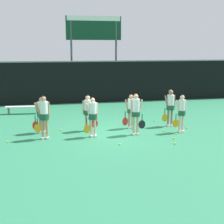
# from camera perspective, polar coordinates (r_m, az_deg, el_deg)

# --- Properties ---
(ground_plane) EXTENTS (140.00, 140.00, 0.00)m
(ground_plane) POSITION_cam_1_polar(r_m,az_deg,el_deg) (13.87, -0.10, -3.75)
(ground_plane) COLOR #2D7F56
(fence_windscreen) EXTENTS (60.00, 0.08, 2.82)m
(fence_windscreen) POSITION_cam_1_polar(r_m,az_deg,el_deg) (21.09, -4.22, 5.54)
(fence_windscreen) COLOR black
(fence_windscreen) RESTS_ON ground_plane
(scoreboard) EXTENTS (3.85, 0.15, 5.80)m
(scoreboard) POSITION_cam_1_polar(r_m,az_deg,el_deg) (22.28, -3.34, 13.90)
(scoreboard) COLOR #515156
(scoreboard) RESTS_ON ground_plane
(bench_courtside) EXTENTS (1.96, 0.50, 0.43)m
(bench_courtside) POSITION_cam_1_polar(r_m,az_deg,el_deg) (18.32, -15.98, 0.84)
(bench_courtside) COLOR silver
(bench_courtside) RESTS_ON ground_plane
(player_0) EXTENTS (0.66, 0.37, 1.80)m
(player_0) POSITION_cam_1_polar(r_m,az_deg,el_deg) (12.96, -12.35, -0.26)
(player_0) COLOR tan
(player_0) RESTS_ON ground_plane
(player_1) EXTENTS (0.62, 0.36, 1.68)m
(player_1) POSITION_cam_1_polar(r_m,az_deg,el_deg) (12.99, -3.56, -0.38)
(player_1) COLOR beige
(player_1) RESTS_ON ground_plane
(player_2) EXTENTS (0.67, 0.38, 1.79)m
(player_2) POSITION_cam_1_polar(r_m,az_deg,el_deg) (13.32, 4.39, 0.27)
(player_2) COLOR tan
(player_2) RESTS_ON ground_plane
(player_3) EXTENTS (0.63, 0.33, 1.69)m
(player_3) POSITION_cam_1_polar(r_m,az_deg,el_deg) (14.01, 12.58, 0.27)
(player_3) COLOR beige
(player_3) RESTS_ON ground_plane
(player_4) EXTENTS (0.68, 0.41, 1.60)m
(player_4) POSITION_cam_1_polar(r_m,az_deg,el_deg) (13.94, -12.74, 0.01)
(player_4) COLOR tan
(player_4) RESTS_ON ground_plane
(player_5) EXTENTS (0.67, 0.39, 1.63)m
(player_5) POSITION_cam_1_polar(r_m,az_deg,el_deg) (13.98, -4.40, 0.39)
(player_5) COLOR tan
(player_5) RESTS_ON ground_plane
(player_6) EXTENTS (0.62, 0.34, 1.60)m
(player_6) POSITION_cam_1_polar(r_m,az_deg,el_deg) (14.42, 3.46, 0.63)
(player_6) COLOR tan
(player_6) RESTS_ON ground_plane
(player_7) EXTENTS (0.65, 0.38, 1.76)m
(player_7) POSITION_cam_1_polar(r_m,az_deg,el_deg) (15.00, 10.61, 1.35)
(player_7) COLOR #8C664C
(player_7) RESTS_ON ground_plane
(tennis_ball_0) EXTENTS (0.07, 0.07, 0.07)m
(tennis_ball_0) POSITION_cam_1_polar(r_m,az_deg,el_deg) (12.11, 1.44, -5.92)
(tennis_ball_0) COLOR #CCE033
(tennis_ball_0) RESTS_ON ground_plane
(tennis_ball_1) EXTENTS (0.07, 0.07, 0.07)m
(tennis_ball_1) POSITION_cam_1_polar(r_m,az_deg,el_deg) (13.11, 11.21, -4.76)
(tennis_ball_1) COLOR #CCE033
(tennis_ball_1) RESTS_ON ground_plane
(tennis_ball_2) EXTENTS (0.07, 0.07, 0.07)m
(tennis_ball_2) POSITION_cam_1_polar(r_m,az_deg,el_deg) (16.00, 7.83, -1.62)
(tennis_ball_2) COLOR #CCE033
(tennis_ball_2) RESTS_ON ground_plane
(tennis_ball_4) EXTENTS (0.07, 0.07, 0.07)m
(tennis_ball_4) POSITION_cam_1_polar(r_m,az_deg,el_deg) (14.36, -9.35, -3.22)
(tennis_ball_4) COLOR #CCE033
(tennis_ball_4) RESTS_ON ground_plane
(tennis_ball_5) EXTENTS (0.07, 0.07, 0.07)m
(tennis_ball_5) POSITION_cam_1_polar(r_m,az_deg,el_deg) (14.19, 9.50, -3.41)
(tennis_ball_5) COLOR #CCE033
(tennis_ball_5) RESTS_ON ground_plane
(tennis_ball_6) EXTENTS (0.07, 0.07, 0.07)m
(tennis_ball_6) POSITION_cam_1_polar(r_m,az_deg,el_deg) (14.93, 13.60, -2.82)
(tennis_ball_6) COLOR #CCE033
(tennis_ball_6) RESTS_ON ground_plane
(tennis_ball_7) EXTENTS (0.07, 0.07, 0.07)m
(tennis_ball_7) POSITION_cam_1_polar(r_m,az_deg,el_deg) (12.46, 11.43, -5.64)
(tennis_ball_7) COLOR #CCE033
(tennis_ball_7) RESTS_ON ground_plane
(tennis_ball_8) EXTENTS (0.07, 0.07, 0.07)m
(tennis_ball_8) POSITION_cam_1_polar(r_m,az_deg,el_deg) (13.84, 11.64, -3.88)
(tennis_ball_8) COLOR #CCE033
(tennis_ball_8) RESTS_ON ground_plane
(tennis_ball_9) EXTENTS (0.07, 0.07, 0.07)m
(tennis_ball_9) POSITION_cam_1_polar(r_m,az_deg,el_deg) (13.11, -18.56, -5.17)
(tennis_ball_9) COLOR #CCE033
(tennis_ball_9) RESTS_ON ground_plane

